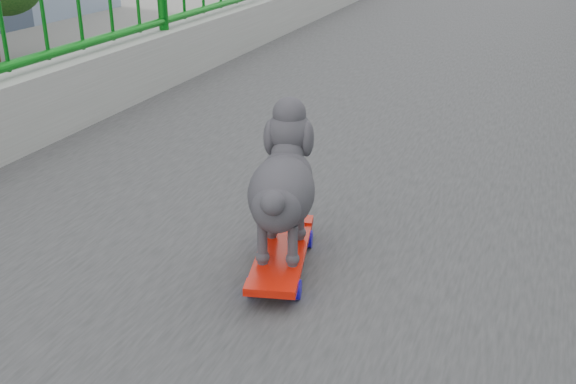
# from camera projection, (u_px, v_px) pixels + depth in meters

# --- Properties ---
(skateboard) EXTENTS (0.23, 0.48, 0.06)m
(skateboard) POSITION_uv_depth(u_px,v_px,m) (282.00, 255.00, 1.90)
(skateboard) COLOR red
(skateboard) RESTS_ON footbridge
(poodle) EXTENTS (0.24, 0.43, 0.36)m
(poodle) POSITION_uv_depth(u_px,v_px,m) (283.00, 183.00, 1.84)
(poodle) COLOR #2B292E
(poodle) RESTS_ON skateboard
(car_1) EXTENTS (1.57, 4.50, 1.48)m
(car_1) POSITION_uv_depth(u_px,v_px,m) (181.00, 162.00, 20.59)
(car_1) COLOR white
(car_1) RESTS_ON ground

